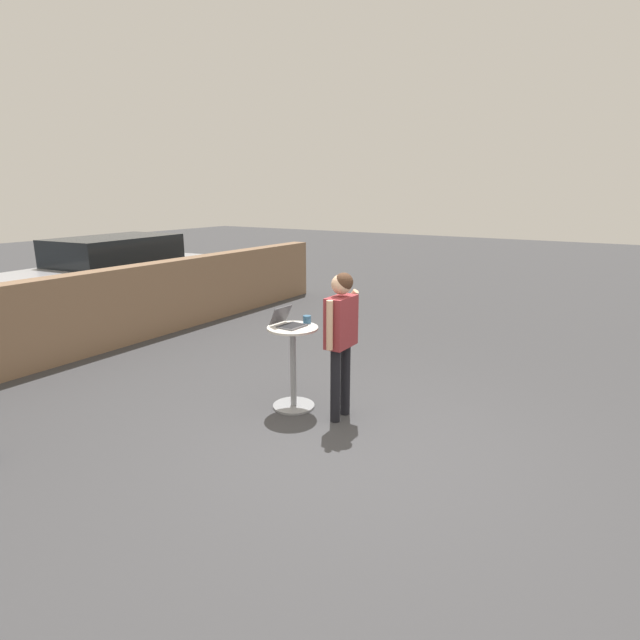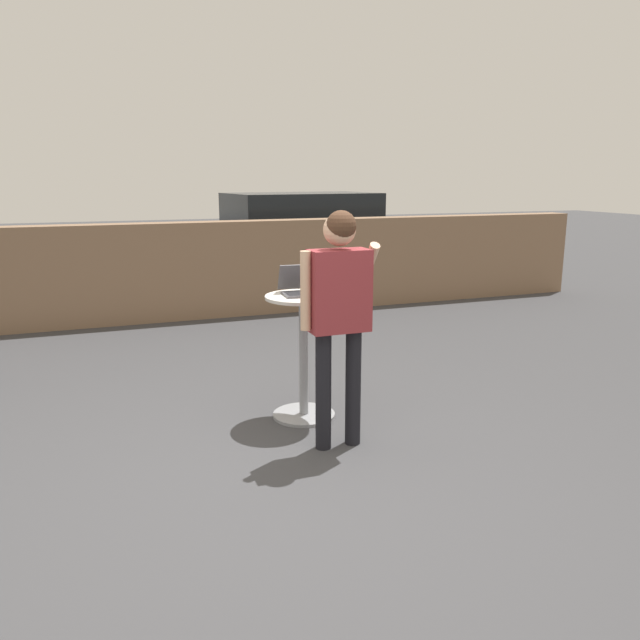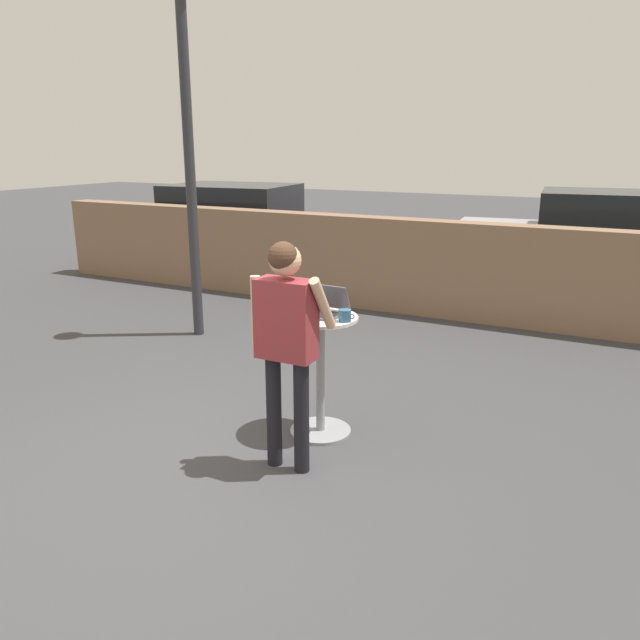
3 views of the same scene
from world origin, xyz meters
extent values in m
plane|color=#3D3D3F|center=(0.00, 0.00, 0.00)|extent=(50.00, 50.00, 0.00)
cube|color=#84664C|center=(0.00, 5.00, 0.64)|extent=(12.60, 0.35, 1.28)
cylinder|color=gray|center=(0.48, 1.09, 0.01)|extent=(0.50, 0.50, 0.03)
cylinder|color=gray|center=(0.48, 1.09, 0.49)|extent=(0.07, 0.07, 0.93)
cylinder|color=beige|center=(0.48, 1.09, 0.97)|extent=(0.59, 0.59, 0.02)
cube|color=#515156|center=(0.48, 1.10, 0.99)|extent=(0.31, 0.26, 0.02)
cube|color=black|center=(0.48, 1.10, 1.00)|extent=(0.27, 0.21, 0.00)
cube|color=#515156|center=(0.49, 1.27, 1.10)|extent=(0.30, 0.12, 0.20)
cube|color=white|center=(0.49, 1.26, 1.10)|extent=(0.28, 0.11, 0.18)
cylinder|color=#336084|center=(0.71, 1.05, 1.03)|extent=(0.09, 0.09, 0.09)
torus|color=#336084|center=(0.77, 1.05, 1.03)|extent=(0.04, 0.01, 0.04)
cylinder|color=black|center=(0.42, 0.48, 0.42)|extent=(0.11, 0.11, 0.84)
cylinder|color=black|center=(0.64, 0.48, 0.42)|extent=(0.11, 0.11, 0.84)
cube|color=maroon|center=(0.53, 0.48, 1.12)|extent=(0.41, 0.21, 0.56)
sphere|color=#DBAD89|center=(0.53, 0.48, 1.53)|extent=(0.22, 0.22, 0.22)
sphere|color=#472D1E|center=(0.53, 0.45, 1.56)|extent=(0.20, 0.20, 0.20)
cylinder|color=#DBAD89|center=(0.29, 0.48, 1.13)|extent=(0.07, 0.07, 0.53)
cylinder|color=#DBAD89|center=(0.77, 0.56, 1.24)|extent=(0.07, 0.32, 0.41)
cube|color=#9E9EA3|center=(2.28, 7.04, 0.68)|extent=(4.70, 2.16, 0.74)
cube|color=black|center=(2.51, 7.06, 1.32)|extent=(2.64, 1.74, 0.55)
cylinder|color=black|center=(0.96, 6.09, 0.34)|extent=(0.70, 0.29, 0.68)
cylinder|color=black|center=(0.79, 7.70, 0.34)|extent=(0.70, 0.29, 0.68)
cylinder|color=black|center=(3.77, 6.38, 0.34)|extent=(0.70, 0.29, 0.68)
cylinder|color=black|center=(3.60, 7.98, 0.34)|extent=(0.70, 0.29, 0.68)
camera|label=1|loc=(-3.99, -2.12, 2.47)|focal=28.00mm
camera|label=2|loc=(-1.03, -3.34, 1.87)|focal=35.00mm
camera|label=3|loc=(2.58, -3.05, 2.28)|focal=35.00mm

